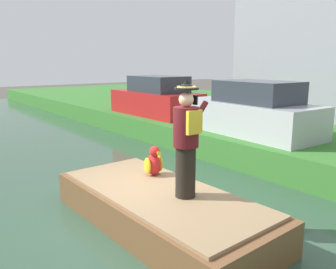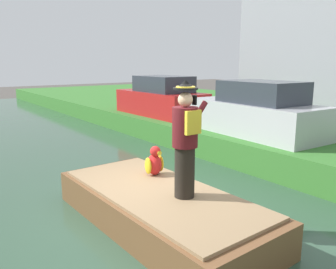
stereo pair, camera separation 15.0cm
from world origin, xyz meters
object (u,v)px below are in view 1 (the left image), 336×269
boat (160,208)px  parrot_plush (154,162)px  person_pirate (186,140)px  parked_car_silver (252,112)px  parked_car_red (156,99)px

boat → parrot_plush: size_ratio=7.44×
person_pirate → parrot_plush: (0.22, 1.19, -0.68)m
boat → person_pirate: person_pirate is taller
boat → parked_car_silver: 5.05m
parrot_plush → parked_car_silver: bearing=14.1°
parrot_plush → parked_car_silver: size_ratio=0.14×
parrot_plush → parked_car_silver: (4.20, 1.05, 0.50)m
boat → parked_car_red: parked_car_red is taller
boat → person_pirate: 1.33m
boat → person_pirate: bearing=-67.9°
boat → parrot_plush: parrot_plush is taller
parked_car_silver → parked_car_red: size_ratio=1.02×
boat → parked_car_red: bearing=54.5°
parrot_plush → person_pirate: bearing=-100.6°
parked_car_silver → parked_car_red: bearing=90.0°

